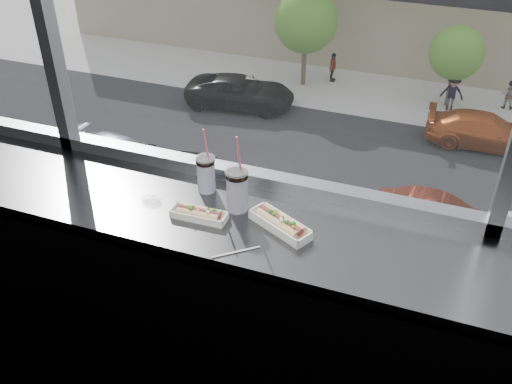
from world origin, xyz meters
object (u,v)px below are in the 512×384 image
(car_near_c, at_px, (440,215))
(pedestrian_b, at_px, (453,90))
(wrapper, at_px, (151,200))
(tree_center, at_px, (456,53))
(soda_cup_left, at_px, (206,172))
(loose_straw, at_px, (236,252))
(car_far_b, at_px, (486,126))
(car_far_a, at_px, (240,87))
(car_near_a, at_px, (120,151))
(car_near_b, at_px, (198,168))
(hotdog_tray_right, at_px, (280,223))
(pedestrian_c, at_px, (509,92))
(pedestrian_a, at_px, (333,64))
(tree_left, at_px, (306,21))
(soda_cup_right, at_px, (237,188))

(car_near_c, relative_size, pedestrian_b, 2.81)
(wrapper, height_order, tree_center, wrapper)
(soda_cup_left, bearing_deg, tree_center, 88.53)
(loose_straw, xyz_separation_m, car_far_b, (2.43, 24.48, -11.00))
(car_far_a, bearing_deg, car_near_a, 156.00)
(loose_straw, relative_size, car_near_b, 0.03)
(hotdog_tray_right, xyz_separation_m, pedestrian_c, (3.33, 29.04, -11.15))
(loose_straw, xyz_separation_m, pedestrian_a, (-6.17, 29.52, -11.05))
(hotdog_tray_right, bearing_deg, wrapper, -151.69)
(car_far_a, relative_size, tree_center, 1.47)
(car_near_a, bearing_deg, car_far_a, -10.41)
(car_near_a, height_order, tree_center, tree_center)
(car_near_c, relative_size, car_near_b, 1.13)
(wrapper, bearing_deg, tree_left, 104.23)
(soda_cup_left, bearing_deg, car_near_a, 126.89)
(car_far_a, bearing_deg, tree_center, -76.08)
(pedestrian_c, bearing_deg, car_near_c, 79.61)
(pedestrian_c, bearing_deg, car_far_a, 19.55)
(pedestrian_a, bearing_deg, soda_cup_left, -168.58)
(soda_cup_left, bearing_deg, pedestrian_b, 88.10)
(soda_cup_left, bearing_deg, pedestrian_a, 101.42)
(car_far_b, distance_m, car_far_a, 12.39)
(car_far_b, bearing_deg, tree_center, 23.43)
(hotdog_tray_right, height_order, car_far_a, hotdog_tray_right)
(soda_cup_right, distance_m, tree_left, 30.42)
(car_far_a, height_order, pedestrian_c, car_far_a)
(loose_straw, relative_size, pedestrian_b, 0.09)
(soda_cup_right, height_order, pedestrian_a, soda_cup_right)
(car_near_a, bearing_deg, soda_cup_right, -136.37)
(hotdog_tray_right, height_order, car_near_a, hotdog_tray_right)
(tree_left, bearing_deg, car_near_b, -94.82)
(car_far_a, bearing_deg, pedestrian_a, -44.07)
(hotdog_tray_right, distance_m, car_near_a, 23.32)
(car_far_b, bearing_deg, tree_left, 65.36)
(car_near_b, relative_size, pedestrian_c, 3.03)
(soda_cup_left, height_order, pedestrian_a, soda_cup_left)
(wrapper, height_order, pedestrian_a, wrapper)
(car_far_a, bearing_deg, car_near_c, -132.98)
(wrapper, height_order, car_near_b, wrapper)
(hotdog_tray_right, distance_m, loose_straw, 0.23)
(wrapper, distance_m, car_far_b, 26.83)
(wrapper, height_order, car_far_a, wrapper)
(hotdog_tray_right, distance_m, soda_cup_right, 0.24)
(soda_cup_right, relative_size, car_near_b, 0.06)
(soda_cup_right, height_order, car_near_c, soda_cup_right)
(car_near_a, height_order, car_near_b, car_near_a)
(soda_cup_right, xyz_separation_m, car_near_b, (-8.56, 16.21, -11.20))
(hotdog_tray_right, relative_size, tree_center, 0.07)
(soda_cup_right, relative_size, tree_left, 0.07)
(tree_left, bearing_deg, car_far_a, -120.05)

